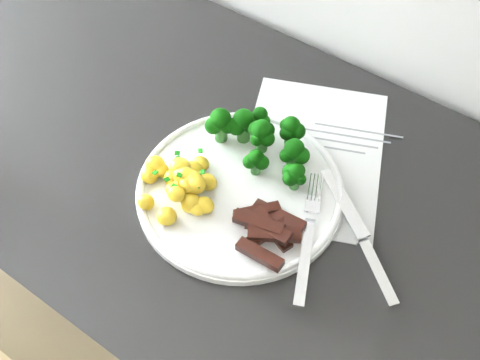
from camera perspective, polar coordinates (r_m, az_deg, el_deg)
The scene contains 8 objects.
counter at distance 1.23m, azimuth 3.02°, elevation -14.62°, with size 2.38×0.60×0.89m.
recipe_paper at distance 0.89m, azimuth 6.81°, elevation 2.49°, with size 0.29×0.34×0.00m.
plate at distance 0.84m, azimuth -0.00°, elevation -0.90°, with size 0.29×0.29×0.02m.
broccoli at distance 0.85m, azimuth 2.11°, elevation 4.05°, with size 0.17×0.10×0.06m.
potatoes at distance 0.82m, azimuth -5.41°, elevation -0.33°, with size 0.12×0.12×0.04m.
beef_strips at distance 0.79m, azimuth 2.59°, elevation -4.56°, with size 0.10×0.10×0.03m.
fork at distance 0.78m, azimuth 6.37°, elevation -5.69°, with size 0.10×0.19×0.02m.
knife at distance 0.80m, azimuth 11.82°, elevation -6.44°, with size 0.18×0.14×0.02m.
Camera 1 is at (0.16, 1.26, 1.58)m, focal length 45.43 mm.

